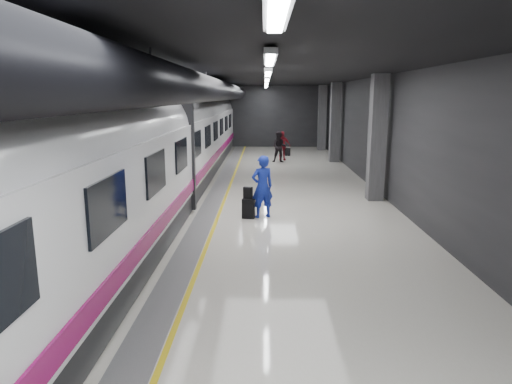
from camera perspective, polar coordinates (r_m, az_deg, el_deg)
ground at (r=14.93m, az=-0.92°, el=-2.58°), size 40.00×40.00×0.00m
platform_hall at (r=15.43m, az=-1.93°, el=11.17°), size 10.02×40.02×4.51m
train at (r=15.02m, az=-13.48°, el=5.22°), size 3.05×38.00×4.05m
traveler_main at (r=14.14m, az=0.80°, el=0.67°), size 0.84×0.71×1.95m
suitcase_main at (r=14.16m, az=-0.94°, el=-2.07°), size 0.42×0.30×0.62m
shoulder_bag at (r=14.09m, az=-1.01°, el=-0.09°), size 0.30×0.23×0.36m
traveler_far_a at (r=26.26m, az=2.97°, el=5.65°), size 0.89×0.71×1.77m
traveler_far_b at (r=27.19m, az=3.27°, el=5.79°), size 1.05×0.56×1.71m
suitcase_far at (r=29.29m, az=3.95°, el=5.03°), size 0.39×0.31×0.50m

